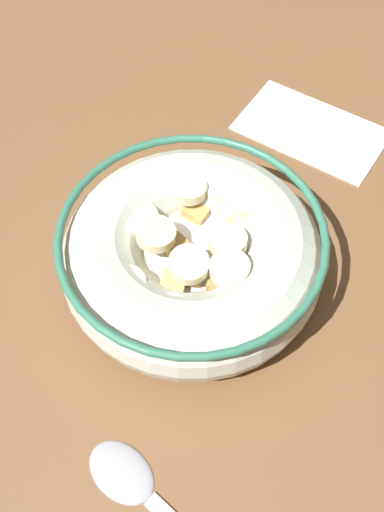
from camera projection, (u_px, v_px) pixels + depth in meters
ground_plane at (192, 285)px, 47.12cm from camera, size 123.61×123.61×2.00cm
cereal_bowl at (192, 254)px, 43.63cm from camera, size 18.83×18.83×6.01cm
spoon at (147, 495)px, 37.17cm from camera, size 14.96×11.77×0.80cm
folded_napkin at (311, 130)px, 54.92cm from camera, size 14.91×12.73×0.30cm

